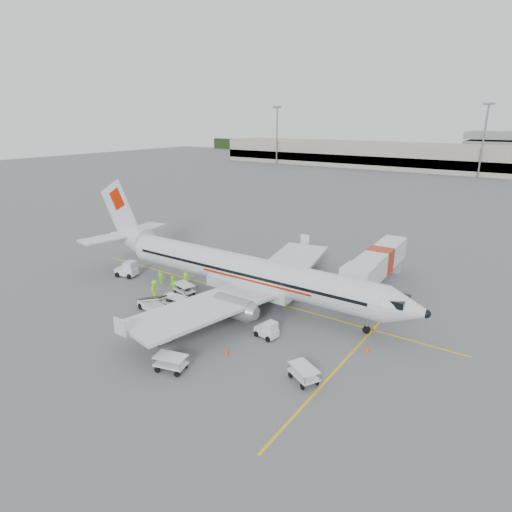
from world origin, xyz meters
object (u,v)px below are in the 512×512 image
Objects in this scene: tug_mid at (159,332)px; jet_bridge at (379,269)px; tug_aft at (126,269)px; aircraft at (245,250)px; belt_loader at (153,299)px; tug_fore at (267,329)px.

jet_bridge is at bearing 76.95° from tug_mid.
aircraft is at bearing -4.99° from tug_aft.
tug_aft is at bearing 162.24° from belt_loader.
tug_aft is (-15.55, -2.53, -4.37)m from aircraft.
belt_loader is at bearing -40.24° from tug_aft.
belt_loader is at bearing 155.86° from tug_mid.
jet_bridge is at bearing 46.50° from aircraft.
aircraft reaches higher than tug_aft.
tug_mid is at bearing -94.81° from aircraft.
tug_mid is at bearing -29.56° from belt_loader.
aircraft is at bearing 60.54° from belt_loader.
belt_loader is 12.05m from tug_fore.
tug_fore is (-3.95, -16.28, -1.49)m from jet_bridge.
tug_fore is 0.93× the size of tug_mid.
tug_aft is (-25.71, -13.37, -1.30)m from jet_bridge.
jet_bridge is 29.01m from tug_aft.
jet_bridge reaches higher than tug_aft.
tug_mid is (-7.08, -5.64, 0.06)m from tug_fore.
belt_loader is (-15.84, -18.19, -0.98)m from jet_bridge.
aircraft is 2.25× the size of jet_bridge.
belt_loader is at bearing -133.17° from jet_bridge.
jet_bridge is at bearing 84.74° from tug_fore.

